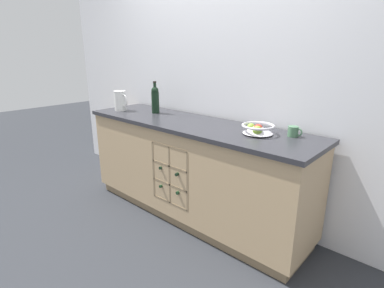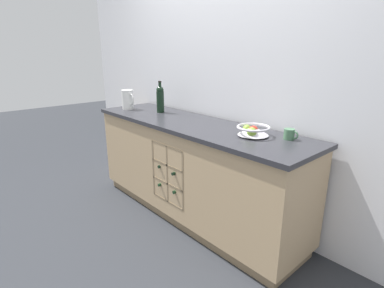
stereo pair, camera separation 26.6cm
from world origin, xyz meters
name	(u,v)px [view 2 (the right image)]	position (x,y,z in m)	size (l,w,h in m)	color
ground_plane	(192,214)	(0.00, 0.00, 0.00)	(14.00, 14.00, 0.00)	#2D3035
back_wall	(221,76)	(0.00, 0.35, 1.27)	(4.61, 0.06, 2.55)	white
kitchen_island	(192,170)	(0.00, 0.00, 0.46)	(2.25, 0.61, 0.90)	#8B7354
fruit_bowl	(253,130)	(0.62, 0.03, 0.94)	(0.24, 0.24, 0.08)	silver
white_pitcher	(128,99)	(-0.92, -0.09, 1.00)	(0.19, 0.12, 0.20)	white
ceramic_mug	(290,134)	(0.85, 0.16, 0.93)	(0.11, 0.07, 0.08)	#4C7A56
standing_wine_bottle	(160,98)	(-0.55, 0.07, 1.04)	(0.08, 0.08, 0.31)	black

